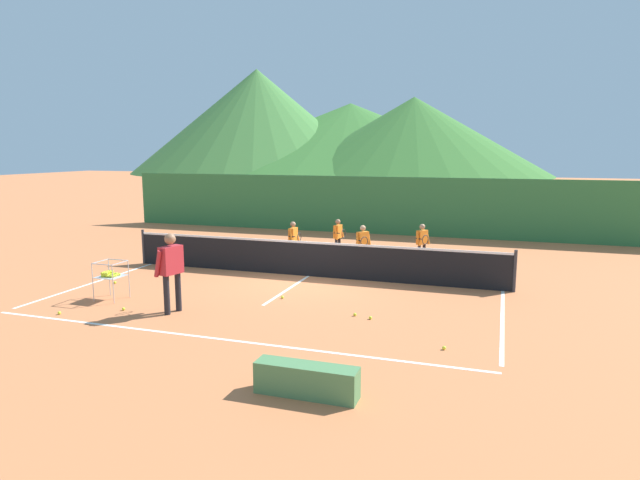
% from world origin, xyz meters
% --- Properties ---
extents(ground_plane, '(120.00, 120.00, 0.00)m').
position_xyz_m(ground_plane, '(0.00, 0.00, 0.00)').
color(ground_plane, '#C67042').
extents(line_baseline_near, '(10.23, 0.08, 0.01)m').
position_xyz_m(line_baseline_near, '(0.00, -5.32, 0.00)').
color(line_baseline_near, white).
rests_on(line_baseline_near, ground).
extents(line_baseline_far, '(10.23, 0.08, 0.01)m').
position_xyz_m(line_baseline_far, '(0.00, 4.74, 0.00)').
color(line_baseline_far, white).
rests_on(line_baseline_far, ground).
extents(line_sideline_west, '(0.08, 10.05, 0.01)m').
position_xyz_m(line_sideline_west, '(-5.11, 0.00, 0.00)').
color(line_sideline_west, white).
rests_on(line_sideline_west, ground).
extents(line_sideline_east, '(0.08, 10.05, 0.01)m').
position_xyz_m(line_sideline_east, '(5.11, 0.00, 0.00)').
color(line_sideline_east, white).
rests_on(line_sideline_east, ground).
extents(line_service_center, '(0.08, 6.10, 0.01)m').
position_xyz_m(line_service_center, '(0.00, 0.00, 0.00)').
color(line_service_center, white).
rests_on(line_service_center, ground).
extents(tennis_net, '(10.81, 0.08, 1.05)m').
position_xyz_m(tennis_net, '(0.00, 0.00, 0.50)').
color(tennis_net, '#333338').
rests_on(tennis_net, ground).
extents(instructor, '(0.44, 0.84, 1.72)m').
position_xyz_m(instructor, '(-1.61, -4.14, 1.03)').
color(instructor, black).
rests_on(instructor, ground).
extents(student_0, '(0.40, 0.62, 1.25)m').
position_xyz_m(student_0, '(-1.13, 1.78, 0.75)').
color(student_0, navy).
rests_on(student_0, ground).
extents(student_1, '(0.41, 0.64, 1.23)m').
position_xyz_m(student_1, '(-0.03, 2.96, 0.74)').
color(student_1, black).
rests_on(student_1, ground).
extents(student_2, '(0.42, 0.69, 1.24)m').
position_xyz_m(student_2, '(1.10, 1.73, 0.75)').
color(student_2, silver).
rests_on(student_2, ground).
extents(student_3, '(0.41, 0.69, 1.23)m').
position_xyz_m(student_3, '(2.73, 2.65, 0.74)').
color(student_3, black).
rests_on(student_3, ground).
extents(ball_cart, '(0.58, 0.58, 0.90)m').
position_xyz_m(ball_cart, '(-3.58, -3.69, 0.59)').
color(ball_cart, '#B7B7BC').
rests_on(ball_cart, ground).
extents(tennis_ball_0, '(0.07, 0.07, 0.07)m').
position_xyz_m(tennis_ball_0, '(0.20, -2.37, 0.03)').
color(tennis_ball_0, yellow).
rests_on(tennis_ball_0, ground).
extents(tennis_ball_1, '(0.07, 0.07, 0.07)m').
position_xyz_m(tennis_ball_1, '(4.15, -4.55, 0.03)').
color(tennis_ball_1, yellow).
rests_on(tennis_ball_1, ground).
extents(tennis_ball_2, '(0.07, 0.07, 0.07)m').
position_xyz_m(tennis_ball_2, '(-4.50, -2.42, 0.03)').
color(tennis_ball_2, yellow).
rests_on(tennis_ball_2, ground).
extents(tennis_ball_3, '(0.07, 0.07, 0.07)m').
position_xyz_m(tennis_ball_3, '(-3.82, -5.04, 0.03)').
color(tennis_ball_3, yellow).
rests_on(tennis_ball_3, ground).
extents(tennis_ball_4, '(0.07, 0.07, 0.07)m').
position_xyz_m(tennis_ball_4, '(2.17, -3.15, 0.03)').
color(tennis_ball_4, yellow).
rests_on(tennis_ball_4, ground).
extents(tennis_ball_5, '(0.07, 0.07, 0.07)m').
position_xyz_m(tennis_ball_5, '(2.53, -3.27, 0.03)').
color(tennis_ball_5, yellow).
rests_on(tennis_ball_5, ground).
extents(tennis_ball_6, '(0.07, 0.07, 0.07)m').
position_xyz_m(tennis_ball_6, '(-2.72, -4.36, 0.03)').
color(tennis_ball_6, yellow).
rests_on(tennis_ball_6, ground).
extents(windscreen_fence, '(22.51, 0.08, 2.37)m').
position_xyz_m(windscreen_fence, '(0.00, 8.11, 1.18)').
color(windscreen_fence, '#33753D').
rests_on(windscreen_fence, ground).
extents(courtside_bench, '(1.50, 0.36, 0.46)m').
position_xyz_m(courtside_bench, '(2.48, -7.01, 0.23)').
color(courtside_bench, '#4C7F4C').
rests_on(courtside_bench, ground).
extents(hill_0, '(36.98, 36.98, 15.15)m').
position_xyz_m(hill_0, '(-30.33, 62.22, 7.57)').
color(hill_0, '#427A38').
rests_on(hill_0, ground).
extents(hill_1, '(53.15, 53.15, 10.49)m').
position_xyz_m(hill_1, '(-18.01, 69.82, 5.24)').
color(hill_1, '#38702D').
rests_on(hill_1, ground).
extents(hill_2, '(36.28, 36.28, 10.38)m').
position_xyz_m(hill_2, '(-6.84, 61.17, 5.19)').
color(hill_2, '#38702D').
rests_on(hill_2, ground).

